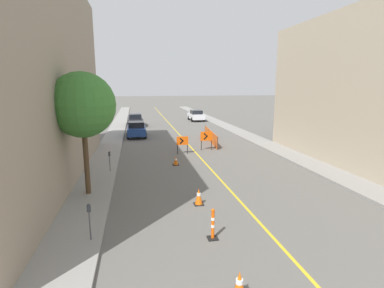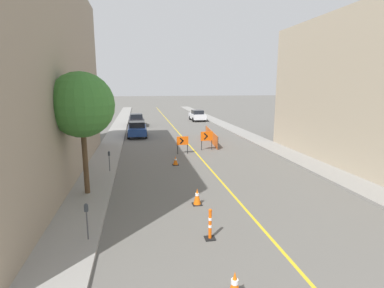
{
  "view_description": "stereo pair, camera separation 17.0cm",
  "coord_description": "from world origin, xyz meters",
  "px_view_note": "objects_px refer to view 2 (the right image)",
  "views": [
    {
      "loc": [
        -4.54,
        -1.28,
        5.18
      ],
      "look_at": [
        -0.58,
        19.68,
        1.0
      ],
      "focal_mm": 28.0,
      "sensor_mm": 36.0,
      "label": 1
    },
    {
      "loc": [
        -4.37,
        -1.31,
        5.18
      ],
      "look_at": [
        -0.58,
        19.68,
        1.0
      ],
      "focal_mm": 28.0,
      "sensor_mm": 36.0,
      "label": 2
    }
  ],
  "objects_px": {
    "parked_car_curb_far": "(197,115)",
    "street_tree_left_near": "(81,105)",
    "parked_car_curb_near": "(137,129)",
    "parking_meter_near_curb": "(87,214)",
    "arrow_barricade_secondary": "(207,137)",
    "parking_meter_far_curb": "(109,157)",
    "arrow_barricade_primary": "(183,142)",
    "traffic_cone_third": "(175,161)",
    "delineator_post_front": "(210,226)",
    "parked_car_curb_mid": "(136,120)",
    "traffic_cone_nearest": "(235,285)",
    "traffic_cone_second": "(197,197)"
  },
  "relations": [
    {
      "from": "traffic_cone_third",
      "to": "street_tree_left_near",
      "type": "bearing_deg",
      "value": -135.1
    },
    {
      "from": "arrow_barricade_secondary",
      "to": "parked_car_curb_mid",
      "type": "bearing_deg",
      "value": 104.87
    },
    {
      "from": "traffic_cone_second",
      "to": "parked_car_curb_mid",
      "type": "relative_size",
      "value": 0.17
    },
    {
      "from": "traffic_cone_nearest",
      "to": "traffic_cone_second",
      "type": "xyz_separation_m",
      "value": [
        0.26,
        6.02,
        -0.0
      ]
    },
    {
      "from": "parked_car_curb_near",
      "to": "parked_car_curb_mid",
      "type": "distance_m",
      "value": 8.59
    },
    {
      "from": "parking_meter_far_curb",
      "to": "traffic_cone_third",
      "type": "bearing_deg",
      "value": 16.19
    },
    {
      "from": "delineator_post_front",
      "to": "parking_meter_far_curb",
      "type": "bearing_deg",
      "value": 115.09
    },
    {
      "from": "parked_car_curb_mid",
      "to": "parking_meter_near_curb",
      "type": "xyz_separation_m",
      "value": [
        -1.52,
        -29.75,
        0.23
      ]
    },
    {
      "from": "delineator_post_front",
      "to": "parked_car_curb_mid",
      "type": "distance_m",
      "value": 30.32
    },
    {
      "from": "arrow_barricade_primary",
      "to": "parked_car_curb_far",
      "type": "height_order",
      "value": "parked_car_curb_far"
    },
    {
      "from": "traffic_cone_third",
      "to": "parked_car_curb_near",
      "type": "bearing_deg",
      "value": 101.87
    },
    {
      "from": "traffic_cone_nearest",
      "to": "arrow_barricade_primary",
      "type": "relative_size",
      "value": 0.55
    },
    {
      "from": "traffic_cone_nearest",
      "to": "parking_meter_far_curb",
      "type": "relative_size",
      "value": 0.61
    },
    {
      "from": "arrow_barricade_secondary",
      "to": "parking_meter_far_curb",
      "type": "bearing_deg",
      "value": -147.69
    },
    {
      "from": "arrow_barricade_primary",
      "to": "parked_car_curb_near",
      "type": "bearing_deg",
      "value": 109.03
    },
    {
      "from": "arrow_barricade_secondary",
      "to": "delineator_post_front",
      "type": "bearing_deg",
      "value": -107.05
    },
    {
      "from": "parking_meter_far_curb",
      "to": "delineator_post_front",
      "type": "bearing_deg",
      "value": -64.91
    },
    {
      "from": "parking_meter_far_curb",
      "to": "street_tree_left_near",
      "type": "xyz_separation_m",
      "value": [
        -0.73,
        -3.63,
        3.3
      ]
    },
    {
      "from": "arrow_barricade_secondary",
      "to": "street_tree_left_near",
      "type": "bearing_deg",
      "value": -135.82
    },
    {
      "from": "arrow_barricade_primary",
      "to": "parking_meter_far_curb",
      "type": "bearing_deg",
      "value": -142.01
    },
    {
      "from": "parked_car_curb_near",
      "to": "arrow_barricade_primary",
      "type": "bearing_deg",
      "value": -68.08
    },
    {
      "from": "parked_car_curb_near",
      "to": "parking_meter_far_curb",
      "type": "distance_m",
      "value": 13.04
    },
    {
      "from": "parked_car_curb_near",
      "to": "parking_meter_near_curb",
      "type": "height_order",
      "value": "parked_car_curb_near"
    },
    {
      "from": "arrow_barricade_primary",
      "to": "parking_meter_near_curb",
      "type": "bearing_deg",
      "value": -114.58
    },
    {
      "from": "arrow_barricade_secondary",
      "to": "street_tree_left_near",
      "type": "xyz_separation_m",
      "value": [
        -7.93,
        -9.02,
        3.23
      ]
    },
    {
      "from": "delineator_post_front",
      "to": "arrow_barricade_primary",
      "type": "distance_m",
      "value": 13.08
    },
    {
      "from": "traffic_cone_nearest",
      "to": "arrow_barricade_secondary",
      "type": "relative_size",
      "value": 0.49
    },
    {
      "from": "arrow_barricade_secondary",
      "to": "parked_car_curb_mid",
      "type": "relative_size",
      "value": 0.35
    },
    {
      "from": "parked_car_curb_far",
      "to": "parking_meter_far_curb",
      "type": "xyz_separation_m",
      "value": [
        -10.46,
        -25.75,
        0.2
      ]
    },
    {
      "from": "traffic_cone_nearest",
      "to": "parked_car_curb_far",
      "type": "relative_size",
      "value": 0.17
    },
    {
      "from": "delineator_post_front",
      "to": "parked_car_curb_mid",
      "type": "bearing_deg",
      "value": 94.82
    },
    {
      "from": "traffic_cone_nearest",
      "to": "parked_car_curb_near",
      "type": "bearing_deg",
      "value": 95.39
    },
    {
      "from": "traffic_cone_third",
      "to": "arrow_barricade_secondary",
      "type": "xyz_separation_m",
      "value": [
        3.08,
        4.2,
        0.78
      ]
    },
    {
      "from": "traffic_cone_second",
      "to": "parking_meter_near_curb",
      "type": "distance_m",
      "value": 4.99
    },
    {
      "from": "traffic_cone_third",
      "to": "delineator_post_front",
      "type": "relative_size",
      "value": 0.54
    },
    {
      "from": "parked_car_curb_far",
      "to": "street_tree_left_near",
      "type": "height_order",
      "value": "street_tree_left_near"
    },
    {
      "from": "traffic_cone_third",
      "to": "parked_car_curb_mid",
      "type": "height_order",
      "value": "parked_car_curb_mid"
    },
    {
      "from": "street_tree_left_near",
      "to": "traffic_cone_third",
      "type": "bearing_deg",
      "value": 44.9
    },
    {
      "from": "delineator_post_front",
      "to": "parked_car_curb_near",
      "type": "xyz_separation_m",
      "value": [
        -2.42,
        21.62,
        0.33
      ]
    },
    {
      "from": "traffic_cone_second",
      "to": "delineator_post_front",
      "type": "height_order",
      "value": "delineator_post_front"
    },
    {
      "from": "traffic_cone_second",
      "to": "parking_meter_near_curb",
      "type": "xyz_separation_m",
      "value": [
        -4.22,
        -2.57,
        0.66
      ]
    },
    {
      "from": "parked_car_curb_near",
      "to": "parked_car_curb_mid",
      "type": "relative_size",
      "value": 0.98
    },
    {
      "from": "arrow_barricade_primary",
      "to": "parked_car_curb_mid",
      "type": "distance_m",
      "value": 17.54
    },
    {
      "from": "parking_meter_far_curb",
      "to": "arrow_barricade_primary",
      "type": "bearing_deg",
      "value": 40.64
    },
    {
      "from": "arrow_barricade_primary",
      "to": "parked_car_curb_mid",
      "type": "bearing_deg",
      "value": 98.99
    },
    {
      "from": "traffic_cone_second",
      "to": "parking_meter_near_curb",
      "type": "relative_size",
      "value": 0.59
    },
    {
      "from": "parked_car_curb_near",
      "to": "parking_meter_near_curb",
      "type": "bearing_deg",
      "value": -94.21
    },
    {
      "from": "traffic_cone_third",
      "to": "street_tree_left_near",
      "type": "height_order",
      "value": "street_tree_left_near"
    },
    {
      "from": "parked_car_curb_mid",
      "to": "traffic_cone_third",
      "type": "bearing_deg",
      "value": -85.21
    },
    {
      "from": "traffic_cone_nearest",
      "to": "street_tree_left_near",
      "type": "height_order",
      "value": "street_tree_left_near"
    }
  ]
}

